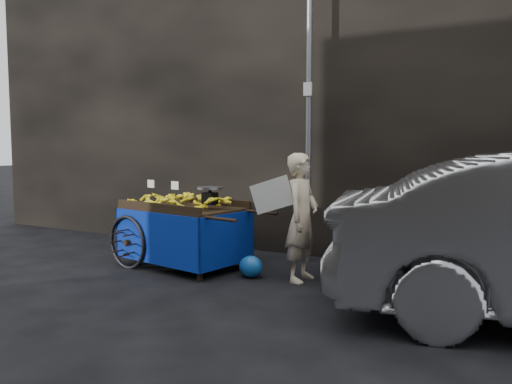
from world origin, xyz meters
The scene contains 6 objects.
ground centered at (0.00, 0.00, 0.00)m, with size 80.00×80.00×0.00m, color black.
building_wall centered at (0.39, 2.60, 2.50)m, with size 13.50×2.00×5.00m.
street_pole centered at (0.30, 1.30, 2.01)m, with size 0.12×0.10×4.00m.
banana_cart centered at (-1.09, 0.21, 0.73)m, with size 2.30×1.34×1.18m.
vendor centered at (0.64, 0.28, 0.77)m, with size 0.81×0.57×1.54m.
plastic_bag centered at (0.04, 0.10, 0.14)m, with size 0.30×0.24×0.27m, color #1656AB.
Camera 1 is at (2.95, -5.18, 1.59)m, focal length 35.00 mm.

